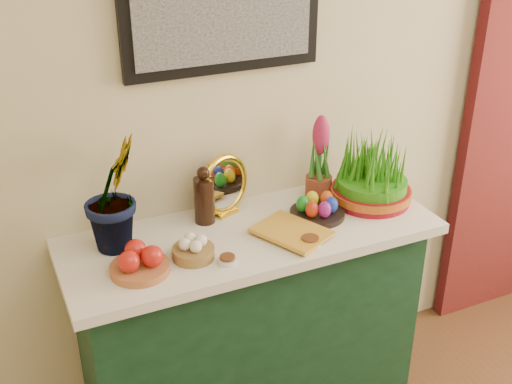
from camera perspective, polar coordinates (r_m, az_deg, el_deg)
sideboard at (r=2.65m, az=-0.46°, el=-12.11°), size 1.30×0.45×0.85m
tablecloth at (r=2.39m, az=-0.50°, el=-3.79°), size 1.40×0.55×0.04m
hyacinth_green at (r=2.22m, az=-12.73°, el=1.37°), size 0.35×0.35×0.54m
apple_bowl at (r=2.16m, az=-10.33°, el=-6.07°), size 0.23×0.23×0.10m
garlic_basket at (r=2.21m, az=-5.60°, el=-5.08°), size 0.15×0.15×0.08m
vinegar_cruet at (r=2.40m, az=-4.63°, el=-0.52°), size 0.08×0.08×0.23m
mirror at (r=2.45m, az=-2.85°, el=0.58°), size 0.24×0.14×0.24m
book at (r=2.27m, az=1.70°, el=-4.48°), size 0.27×0.31×0.03m
spice_dish_left at (r=2.19m, az=-2.55°, el=-6.03°), size 0.07×0.07×0.03m
spice_dish_right at (r=2.29m, az=4.84°, el=-4.38°), size 0.08×0.08×0.03m
egg_plate at (r=2.47m, az=5.51°, el=-1.49°), size 0.22×0.22×0.09m
hyacinth_pink at (r=2.57m, az=5.68°, el=2.78°), size 0.11×0.11×0.35m
wheatgrass_sabzeh at (r=2.58m, az=10.30°, el=1.52°), size 0.32×0.32×0.26m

